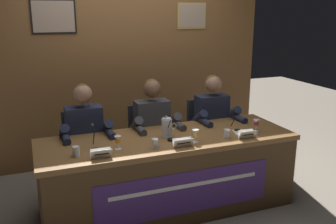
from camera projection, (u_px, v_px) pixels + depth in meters
The scene contains 23 objects.
ground_plane at pixel (168, 206), 3.78m from camera, with size 12.00×12.00×0.00m, color gray.
wall_back_panelled at pixel (127, 61), 4.75m from camera, with size 3.67×0.14×2.60m.
conference_table at pixel (172, 165), 3.56m from camera, with size 2.47×0.83×0.75m.
chair_left at pixel (84, 155), 3.95m from camera, with size 0.44×0.44×0.91m.
panelist_left at pixel (86, 136), 3.70m from camera, with size 0.51×0.48×1.24m.
nameplate_left at pixel (101, 153), 3.06m from camera, with size 0.17×0.06×0.08m.
juice_glass_left at pixel (118, 140), 3.24m from camera, with size 0.06×0.06×0.12m.
water_cup_left at pixel (76, 152), 3.10m from camera, with size 0.06×0.06×0.08m.
microphone_left at pixel (95, 141), 3.24m from camera, with size 0.06×0.17×0.22m.
chair_center at pixel (149, 146), 4.20m from camera, with size 0.44×0.44×0.91m.
panelist_center at pixel (155, 128), 3.95m from camera, with size 0.51×0.48×1.24m.
nameplate_center at pixel (183, 142), 3.32m from camera, with size 0.18×0.06×0.08m.
juice_glass_center at pixel (195, 133), 3.42m from camera, with size 0.06×0.06×0.12m.
water_cup_center at pixel (155, 144), 3.29m from camera, with size 0.06×0.06×0.08m.
microphone_center at pixel (169, 132), 3.50m from camera, with size 0.06×0.17×0.22m.
chair_right at pixel (206, 139), 4.45m from camera, with size 0.44×0.44×0.91m.
panelist_right at pixel (215, 121), 4.20m from camera, with size 0.51×0.48×1.24m.
nameplate_right at pixel (247, 134), 3.54m from camera, with size 0.17×0.06×0.08m.
juice_glass_right at pixel (256, 123), 3.73m from camera, with size 0.06×0.06×0.12m.
water_cup_right at pixel (227, 134), 3.55m from camera, with size 0.06×0.06×0.08m.
microphone_right at pixel (235, 123), 3.76m from camera, with size 0.06×0.17×0.22m.
water_pitcher_central at pixel (167, 128), 3.55m from camera, with size 0.15×0.10×0.21m.
document_stack_right at pixel (244, 132), 3.71m from camera, with size 0.24×0.20×0.01m.
Camera 1 is at (-1.22, -3.17, 1.92)m, focal length 39.71 mm.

